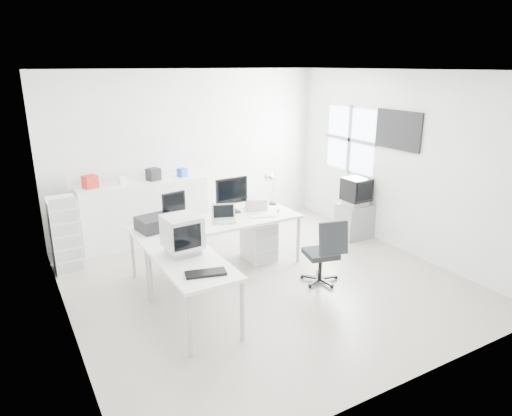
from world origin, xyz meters
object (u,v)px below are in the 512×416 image
side_desk (193,291)px  tv_cabinet (354,221)px  crt_monitor (182,234)px  sideboard (144,212)px  drawer_pedestal (259,240)px  laser_printer (256,203)px  lcd_monitor_large (232,195)px  crt_tv (356,192)px  inkjet_printer (157,223)px  filing_cabinet (65,235)px  main_desk (219,245)px  laptop (224,215)px  office_chair (321,250)px  lcd_monitor_small (174,207)px

side_desk → tv_cabinet: bearing=18.2°
crt_monitor → sideboard: 2.52m
drawer_pedestal → laser_printer: laser_printer is taller
lcd_monitor_large → crt_tv: size_ratio=1.07×
inkjet_printer → sideboard: size_ratio=0.24×
inkjet_printer → filing_cabinet: 1.48m
main_desk → laptop: (0.05, -0.10, 0.49)m
side_desk → office_chair: 1.89m
office_chair → laser_printer: bearing=116.6°
side_desk → sideboard: (0.25, 2.71, 0.15)m
drawer_pedestal → office_chair: office_chair is taller
laser_printer → lcd_monitor_small: bearing=-161.7°
side_desk → crt_monitor: bearing=90.0°
laser_printer → tv_cabinet: (1.85, -0.18, -0.55)m
lcd_monitor_small → laser_printer: lcd_monitor_small is taller
crt_tv → lcd_monitor_large: bearing=174.6°
main_desk → side_desk: (-0.85, -1.10, 0.00)m
tv_cabinet → filing_cabinet: size_ratio=0.54×
sideboard → laptop: bearing=-69.2°
office_chair → inkjet_printer: bearing=162.7°
lcd_monitor_small → office_chair: (1.58, -1.30, -0.50)m
lcd_monitor_large → tv_cabinet: bearing=-7.6°
main_desk → sideboard: size_ratio=1.15×
side_desk → drawer_pedestal: size_ratio=2.33×
crt_tv → filing_cabinet: (-4.50, 1.06, -0.27)m
inkjet_printer → laser_printer: inkjet_printer is taller
lcd_monitor_small → main_desk: bearing=-33.3°
side_desk → laptop: 1.43m
side_desk → filing_cabinet: filing_cabinet is taller
crt_monitor → lcd_monitor_large: bearing=39.0°
office_chair → main_desk: bearing=148.6°
lcd_monitor_small → crt_tv: lcd_monitor_small is taller
crt_tv → filing_cabinet: 4.63m
drawer_pedestal → laptop: (-0.65, -0.15, 0.56)m
side_desk → laptop: laptop is taller
side_desk → laser_printer: size_ratio=4.54×
crt_tv → filing_cabinet: filing_cabinet is taller
drawer_pedestal → crt_monitor: crt_monitor is taller
office_chair → sideboard: (-1.63, 2.66, 0.06)m
main_desk → laptop: laptop is taller
laser_printer → drawer_pedestal: bearing=-86.7°
side_desk → lcd_monitor_small: size_ratio=3.22×
crt_monitor → tv_cabinet: 3.63m
drawer_pedestal → sideboard: (-1.30, 1.56, 0.22)m
lcd_monitor_large → filing_cabinet: size_ratio=0.50×
side_desk → office_chair: size_ratio=1.51×
side_desk → drawer_pedestal: bearing=36.6°
lcd_monitor_small → crt_monitor: crt_monitor is taller
office_chair → filing_cabinet: bearing=157.9°
office_chair → crt_tv: size_ratio=1.85×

